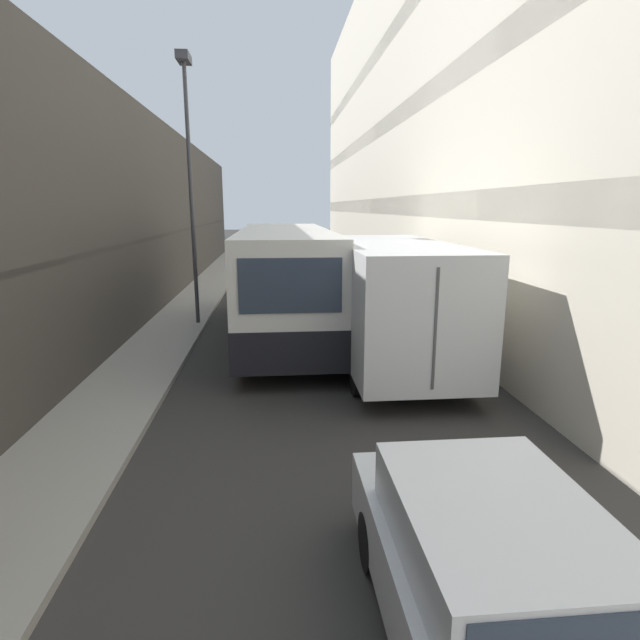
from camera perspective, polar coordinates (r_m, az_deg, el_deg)
The scene contains 8 objects.
ground_plane at distance 13.19m, azimuth -0.83°, elevation -3.65°, with size 150.00×150.00×0.00m, color #33302D.
sidewalk_left at distance 13.52m, azimuth -18.61°, elevation -3.66°, with size 1.88×60.00×0.12m.
building_left_shopfront at distance 13.66m, azimuth -27.97°, elevation 8.86°, with size 2.40×60.00×6.93m.
building_right_apartment at distance 14.45m, azimuth 21.67°, elevation 27.20°, with size 2.40×60.00×15.11m.
car_hatchback at distance 4.83m, azimuth 19.50°, elevation -26.55°, with size 1.78×3.99×1.43m.
bus at distance 14.53m, azimuth -4.00°, elevation 4.52°, with size 2.49×9.69×3.12m.
box_truck at distance 12.78m, azimuth 7.17°, elevation 3.13°, with size 2.45×8.80×2.94m.
street_lamp at distance 16.17m, azimuth -14.80°, elevation 18.59°, with size 0.36×0.80×7.91m.
Camera 1 is at (-0.96, 2.38, 3.73)m, focal length 28.00 mm.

